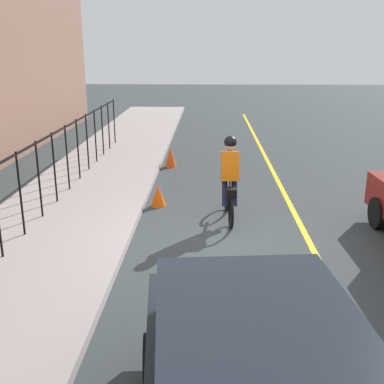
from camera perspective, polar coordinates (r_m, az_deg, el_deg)
ground_plane at (r=8.86m, az=4.07°, el=-6.39°), size 80.00×80.00×0.00m
lane_line_centre at (r=9.06m, az=14.30°, el=-6.34°), size 36.00×0.12×0.01m
sidewalk at (r=9.34m, az=-17.36°, el=-5.40°), size 40.00×3.20×0.15m
iron_fence at (r=10.02m, az=-18.28°, el=2.98°), size 15.91×0.04×1.60m
cyclist_lead at (r=9.75m, az=4.60°, el=1.51°), size 1.71×0.38×1.83m
traffic_cone_near at (r=14.49m, az=-2.64°, el=4.29°), size 0.36×0.36×0.61m
traffic_cone_far at (r=10.90m, az=-4.14°, el=-0.43°), size 0.36×0.36×0.49m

